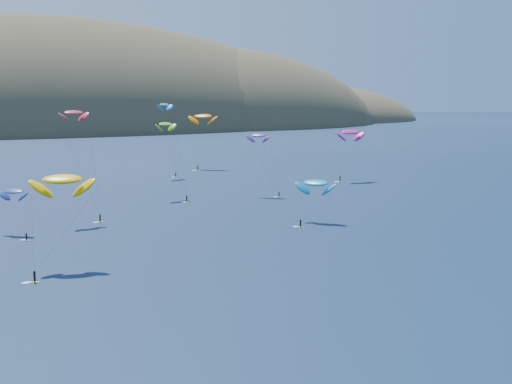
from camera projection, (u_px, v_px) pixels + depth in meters
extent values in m
plane|color=black|center=(450.00, 367.00, 81.57)|extent=(2800.00, 2800.00, 0.00)
ellipsoid|color=#3D3526|center=(25.00, 143.00, 595.19)|extent=(600.00, 300.00, 210.00)
ellipsoid|color=#3D3526|center=(212.00, 135.00, 642.92)|extent=(320.00, 220.00, 156.00)
ellipsoid|color=#3D3526|center=(307.00, 125.00, 727.90)|extent=(240.00, 180.00, 84.00)
cube|color=#D7FF1C|center=(35.00, 282.00, 117.08)|extent=(1.61, 0.74, 0.09)
cylinder|color=black|center=(35.00, 276.00, 116.95)|extent=(0.36, 0.36, 1.66)
sphere|color=#8C6047|center=(34.00, 271.00, 116.81)|extent=(0.28, 0.28, 0.28)
ellipsoid|color=#E8B100|center=(62.00, 179.00, 126.23)|extent=(11.40, 6.89, 5.94)
cube|color=#D7FF1C|center=(187.00, 202.00, 201.21)|extent=(1.50, 0.91, 0.08)
cylinder|color=black|center=(187.00, 198.00, 201.08)|extent=(0.34, 0.34, 1.54)
sphere|color=#8C6047|center=(187.00, 195.00, 200.95)|extent=(0.26, 0.26, 0.26)
ellipsoid|color=#59B21C|center=(166.00, 124.00, 207.84)|extent=(7.73, 5.59, 3.92)
cube|color=#D7FF1C|center=(176.00, 177.00, 258.10)|extent=(1.33, 0.98, 0.07)
cylinder|color=black|center=(176.00, 175.00, 257.99)|extent=(0.31, 0.31, 1.40)
sphere|color=#8C6047|center=(176.00, 172.00, 257.87)|extent=(0.23, 0.23, 0.23)
ellipsoid|color=#1573B7|center=(165.00, 105.00, 257.16)|extent=(8.05, 6.58, 4.09)
cube|color=#D7FF1C|center=(300.00, 227.00, 163.98)|extent=(1.24, 1.37, 0.08)
cylinder|color=black|center=(300.00, 223.00, 163.85)|extent=(0.34, 0.34, 1.54)
sphere|color=#8C6047|center=(301.00, 219.00, 163.72)|extent=(0.26, 0.26, 0.26)
ellipsoid|color=#047AAD|center=(316.00, 183.00, 170.35)|extent=(9.59, 10.23, 5.36)
cube|color=#D7FF1C|center=(279.00, 197.00, 209.86)|extent=(1.25, 1.08, 0.07)
cylinder|color=black|center=(279.00, 194.00, 209.75)|extent=(0.30, 0.30, 1.38)
sphere|color=#8C6047|center=(279.00, 192.00, 209.63)|extent=(0.23, 0.23, 0.23)
ellipsoid|color=#5A207C|center=(259.00, 135.00, 212.79)|extent=(7.72, 7.02, 4.00)
cube|color=#D7FF1C|center=(340.00, 182.00, 244.38)|extent=(1.63, 0.49, 0.09)
cylinder|color=black|center=(340.00, 179.00, 244.24)|extent=(0.38, 0.38, 1.73)
sphere|color=#8C6047|center=(340.00, 176.00, 244.09)|extent=(0.29, 0.29, 0.29)
ellipsoid|color=#C8137D|center=(350.00, 132.00, 246.49)|extent=(10.59, 5.03, 5.88)
cube|color=#D7FF1C|center=(100.00, 222.00, 170.49)|extent=(1.54, 0.80, 0.08)
cylinder|color=black|center=(100.00, 218.00, 170.36)|extent=(0.35, 0.35, 1.58)
sphere|color=#8C6047|center=(100.00, 214.00, 170.22)|extent=(0.27, 0.27, 0.27)
ellipsoid|color=#A62133|center=(74.00, 112.00, 170.24)|extent=(7.95, 5.18, 4.08)
cube|color=#D7FF1C|center=(27.00, 240.00, 149.67)|extent=(1.20, 1.11, 0.07)
cylinder|color=black|center=(26.00, 237.00, 149.55)|extent=(0.30, 0.30, 1.35)
sphere|color=#8C6047|center=(26.00, 233.00, 149.44)|extent=(0.23, 0.23, 0.23)
ellipsoid|color=navy|center=(14.00, 191.00, 155.98)|extent=(7.44, 7.07, 3.92)
cube|color=#D7FF1C|center=(198.00, 170.00, 278.38)|extent=(1.61, 1.39, 0.09)
cylinder|color=black|center=(198.00, 168.00, 278.23)|extent=(0.39, 0.39, 1.77)
sphere|color=#8C6047|center=(198.00, 165.00, 278.08)|extent=(0.30, 0.30, 0.30)
ellipsoid|color=#FF7002|center=(203.00, 116.00, 285.48)|extent=(12.10, 10.96, 6.27)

